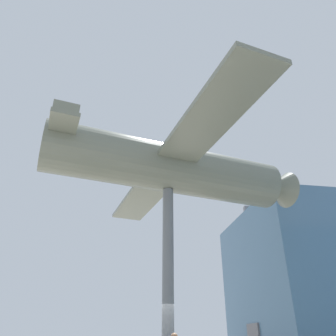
# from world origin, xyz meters

# --- Properties ---
(glass_pavilion_left) EXTENTS (10.77, 11.37, 10.15)m
(glass_pavilion_left) POSITION_xyz_m (-8.97, 12.42, 4.79)
(glass_pavilion_left) COLOR slate
(glass_pavilion_left) RESTS_ON ground_plane
(support_pylon_central) EXTENTS (0.44, 0.44, 7.04)m
(support_pylon_central) POSITION_xyz_m (0.00, 0.00, 3.52)
(support_pylon_central) COLOR slate
(support_pylon_central) RESTS_ON ground_plane
(suspended_airplane) EXTENTS (14.15, 12.28, 3.33)m
(suspended_airplane) POSITION_xyz_m (-0.07, 0.31, 8.12)
(suspended_airplane) COLOR slate
(suspended_airplane) RESTS_ON support_pylon_central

